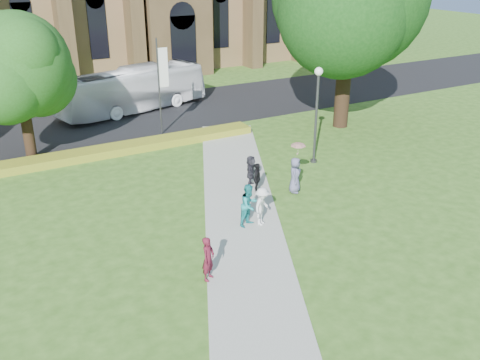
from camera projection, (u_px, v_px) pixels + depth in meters
ground at (258, 248)px, 20.94m from camera, size 160.00×160.00×0.00m
road at (109, 119)px, 36.97m from camera, size 160.00×10.00×0.02m
footpath at (245, 237)px, 21.73m from camera, size 15.58×28.54×0.04m
flower_hedge at (109, 151)px, 30.54m from camera, size 18.00×1.40×0.45m
streetlamp at (317, 104)px, 28.22m from camera, size 0.44×0.44×5.24m
street_tree_1 at (17, 66)px, 27.82m from camera, size 5.60×5.60×8.05m
banner_pole_0 at (160, 81)px, 32.74m from camera, size 0.70×0.10×6.00m
tour_coach at (133, 90)px, 38.31m from camera, size 11.54×5.23×3.13m
pedestrian_0 at (208, 259)px, 18.60m from camera, size 0.72×0.68×1.65m
pedestrian_1 at (249, 205)px, 22.30m from camera, size 1.09×0.97×1.85m
pedestrian_2 at (262, 206)px, 22.41m from camera, size 1.23×1.14×1.67m
pedestrian_3 at (257, 179)px, 25.33m from camera, size 0.83×0.94×1.53m
pedestrian_4 at (295, 175)px, 25.44m from camera, size 0.99×0.99×1.74m
pedestrian_5 at (251, 171)px, 26.19m from camera, size 1.25×1.41×1.55m
parasol at (298, 151)px, 25.14m from camera, size 0.85×0.85×0.62m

